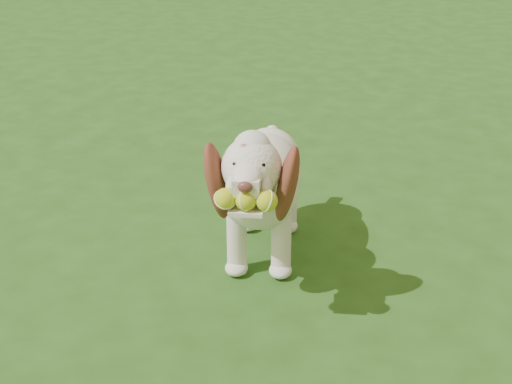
% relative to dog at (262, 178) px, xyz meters
% --- Properties ---
extents(ground, '(80.00, 80.00, 0.00)m').
position_rel_dog_xyz_m(ground, '(-0.35, 0.06, -0.41)').
color(ground, '#244814').
rests_on(ground, ground).
extents(dog, '(0.68, 1.15, 0.77)m').
position_rel_dog_xyz_m(dog, '(0.00, 0.00, 0.00)').
color(dog, silver).
rests_on(dog, ground).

